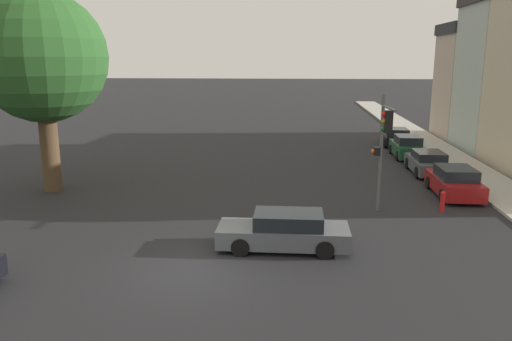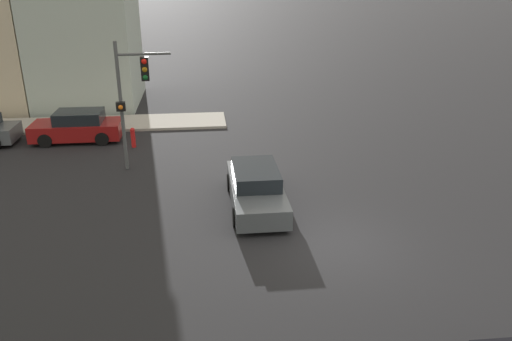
{
  "view_description": "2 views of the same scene",
  "coord_description": "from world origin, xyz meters",
  "views": [
    {
      "loc": [
        3.3,
        -14.4,
        6.53
      ],
      "look_at": [
        1.74,
        4.62,
        2.22
      ],
      "focal_mm": 35.0,
      "sensor_mm": 36.0,
      "label": 1
    },
    {
      "loc": [
        -12.49,
        3.87,
        7.41
      ],
      "look_at": [
        3.21,
        2.07,
        1.16
      ],
      "focal_mm": 35.0,
      "sensor_mm": 36.0,
      "label": 2
    }
  ],
  "objects": [
    {
      "name": "fire_hydrant",
      "position": [
        9.67,
        6.97,
        0.49
      ],
      "size": [
        0.22,
        0.22,
        0.92
      ],
      "color": "red",
      "rests_on": "ground_plane"
    },
    {
      "name": "traffic_signal",
      "position": [
        6.89,
        6.43,
        3.32
      ],
      "size": [
        0.64,
        2.19,
        5.08
      ],
      "rotation": [
        0.0,
        0.0,
        3.21
      ],
      "color": "#515456",
      "rests_on": "ground_plane"
    },
    {
      "name": "ground_plane",
      "position": [
        0.0,
        0.0,
        0.0
      ],
      "size": [
        300.0,
        300.0,
        0.0
      ],
      "primitive_type": "plane",
      "color": "black"
    },
    {
      "name": "crossing_car_0",
      "position": [
        2.94,
        2.1,
        0.63
      ],
      "size": [
        4.56,
        1.81,
        1.32
      ],
      "rotation": [
        0.0,
        0.0,
        3.14
      ],
      "color": "#4C5156",
      "rests_on": "ground_plane"
    },
    {
      "name": "parked_car_0",
      "position": [
        10.95,
        9.66,
        0.68
      ],
      "size": [
        1.95,
        4.11,
        1.43
      ],
      "rotation": [
        0.0,
        0.0,
        1.57
      ],
      "color": "maroon",
      "rests_on": "ground_plane"
    }
  ]
}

